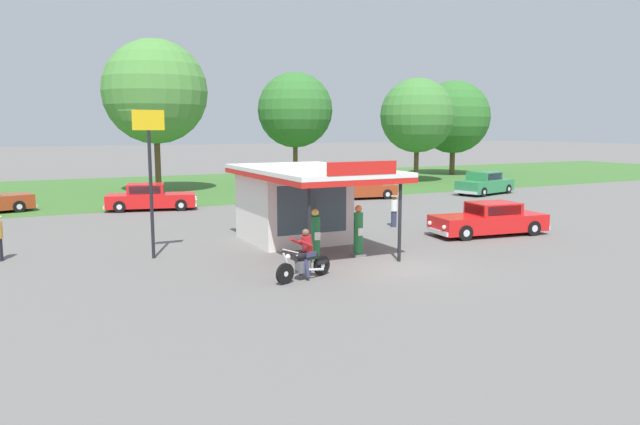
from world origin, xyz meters
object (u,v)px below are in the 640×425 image
(gas_pump_offside, at_px, (358,233))
(bystander_standing_back_lot, at_px, (394,210))
(roadside_pole_sign, at_px, (150,159))
(featured_classic_sedan, at_px, (489,220))
(parked_car_back_row_right, at_px, (361,188))
(gas_pump_nearside, at_px, (315,237))
(motorcycle_with_rider, at_px, (305,259))
(parked_car_back_row_left, at_px, (485,184))
(bystander_leaning_by_kiosk, at_px, (240,203))
(parked_car_back_row_centre_right, at_px, (150,198))

(gas_pump_offside, xyz_separation_m, bystander_standing_back_lot, (4.77, 4.87, -0.07))
(bystander_standing_back_lot, relative_size, roadside_pole_sign, 0.28)
(featured_classic_sedan, distance_m, parked_car_back_row_right, 14.22)
(gas_pump_nearside, relative_size, bystander_standing_back_lot, 1.24)
(roadside_pole_sign, bearing_deg, gas_pump_nearside, -30.94)
(gas_pump_nearside, xyz_separation_m, motorcycle_with_rider, (-1.40, -2.14, -0.19))
(parked_car_back_row_left, xyz_separation_m, bystander_leaning_by_kiosk, (-19.21, -3.29, 0.12))
(motorcycle_with_rider, bearing_deg, gas_pump_offside, 34.27)
(gas_pump_offside, xyz_separation_m, parked_car_back_row_left, (18.24, 13.69, -0.13))
(parked_car_back_row_centre_right, bearing_deg, parked_car_back_row_left, -5.77)
(roadside_pole_sign, bearing_deg, bystander_leaning_by_kiosk, 51.97)
(gas_pump_nearside, height_order, featured_classic_sedan, gas_pump_nearside)
(gas_pump_nearside, height_order, roadside_pole_sign, roadside_pole_sign)
(featured_classic_sedan, xyz_separation_m, roadside_pole_sign, (-14.08, 1.75, 2.91))
(parked_car_back_row_right, relative_size, parked_car_back_row_left, 0.99)
(motorcycle_with_rider, relative_size, parked_car_back_row_left, 0.41)
(parked_car_back_row_centre_right, xyz_separation_m, parked_car_back_row_right, (13.54, -0.63, -0.01))
(parked_car_back_row_centre_right, bearing_deg, gas_pump_nearside, -80.42)
(parked_car_back_row_right, height_order, parked_car_back_row_left, parked_car_back_row_left)
(bystander_leaning_by_kiosk, bearing_deg, roadside_pole_sign, -128.03)
(parked_car_back_row_right, bearing_deg, parked_car_back_row_left, -10.33)
(gas_pump_nearside, bearing_deg, parked_car_back_row_centre_right, 99.58)
(bystander_standing_back_lot, bearing_deg, parked_car_back_row_left, 33.20)
(parked_car_back_row_centre_right, bearing_deg, parked_car_back_row_right, -2.65)
(parked_car_back_row_right, bearing_deg, motorcycle_with_rider, -124.97)
(bystander_leaning_by_kiosk, xyz_separation_m, roadside_pole_sign, (-5.79, -7.40, 2.70))
(gas_pump_offside, distance_m, motorcycle_with_rider, 3.81)
(parked_car_back_row_left, distance_m, roadside_pole_sign, 27.33)
(gas_pump_offside, height_order, featured_classic_sedan, gas_pump_offside)
(roadside_pole_sign, bearing_deg, parked_car_back_row_right, 37.95)
(parked_car_back_row_right, relative_size, roadside_pole_sign, 0.96)
(gas_pump_nearside, relative_size, parked_car_back_row_centre_right, 0.35)
(motorcycle_with_rider, relative_size, parked_car_back_row_right, 0.42)
(gas_pump_offside, bearing_deg, bystander_leaning_by_kiosk, 95.30)
(parked_car_back_row_right, xyz_separation_m, bystander_leaning_by_kiosk, (-10.06, -4.96, 0.18))
(parked_car_back_row_right, distance_m, parked_car_back_row_left, 9.30)
(motorcycle_with_rider, distance_m, parked_car_back_row_centre_right, 18.18)
(motorcycle_with_rider, distance_m, bystander_standing_back_lot, 10.58)
(bystander_standing_back_lot, distance_m, roadside_pole_sign, 11.99)
(parked_car_back_row_centre_right, height_order, parked_car_back_row_left, parked_car_back_row_left)
(parked_car_back_row_right, distance_m, roadside_pole_sign, 20.30)
(parked_car_back_row_centre_right, xyz_separation_m, bystander_leaning_by_kiosk, (3.48, -5.59, 0.17))
(parked_car_back_row_left, bearing_deg, featured_classic_sedan, -131.27)
(roadside_pole_sign, bearing_deg, gas_pump_offside, -23.98)
(parked_car_back_row_centre_right, bearing_deg, gas_pump_offside, -74.48)
(motorcycle_with_rider, height_order, roadside_pole_sign, roadside_pole_sign)
(gas_pump_nearside, bearing_deg, parked_car_back_row_left, 34.42)
(motorcycle_with_rider, distance_m, parked_car_back_row_right, 21.36)
(parked_car_back_row_centre_right, xyz_separation_m, parked_car_back_row_left, (22.68, -2.29, 0.05))
(parked_car_back_row_right, bearing_deg, gas_pump_offside, -120.64)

